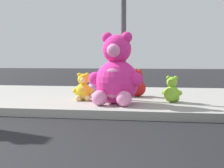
# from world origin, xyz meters

# --- Properties ---
(sidewalk) EXTENTS (28.00, 4.40, 0.15)m
(sidewalk) POSITION_xyz_m (0.00, 5.20, 0.07)
(sidewalk) COLOR #9E9B93
(sidewalk) RESTS_ON ground_plane
(sign_pole) EXTENTS (0.56, 0.11, 3.20)m
(sign_pole) POSITION_xyz_m (1.00, 4.40, 1.85)
(sign_pole) COLOR #4C4C51
(sign_pole) RESTS_ON sidewalk
(plush_pink_large) EXTENTS (1.06, 0.95, 1.38)m
(plush_pink_large) POSITION_xyz_m (0.93, 3.81, 0.70)
(plush_pink_large) COLOR #F22D93
(plush_pink_large) RESTS_ON sidewalk
(plush_brown) EXTENTS (0.49, 0.48, 0.68)m
(plush_brown) POSITION_xyz_m (0.71, 5.04, 0.42)
(plush_brown) COLOR olive
(plush_brown) RESTS_ON sidewalk
(plush_yellow) EXTENTS (0.44, 0.40, 0.58)m
(plush_yellow) POSITION_xyz_m (0.18, 4.21, 0.38)
(plush_yellow) COLOR yellow
(plush_yellow) RESTS_ON sidewalk
(plush_lime) EXTENTS (0.41, 0.36, 0.53)m
(plush_lime) POSITION_xyz_m (2.00, 4.22, 0.36)
(plush_lime) COLOR #8CD133
(plush_lime) RESTS_ON sidewalk
(plush_red) EXTENTS (0.45, 0.45, 0.63)m
(plush_red) POSITION_xyz_m (1.23, 5.06, 0.40)
(plush_red) COLOR red
(plush_red) RESTS_ON sidewalk
(plush_lavender) EXTENTS (0.39, 0.37, 0.52)m
(plush_lavender) POSITION_xyz_m (0.26, 4.75, 0.36)
(plush_lavender) COLOR #B28CD8
(plush_lavender) RESTS_ON sidewalk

